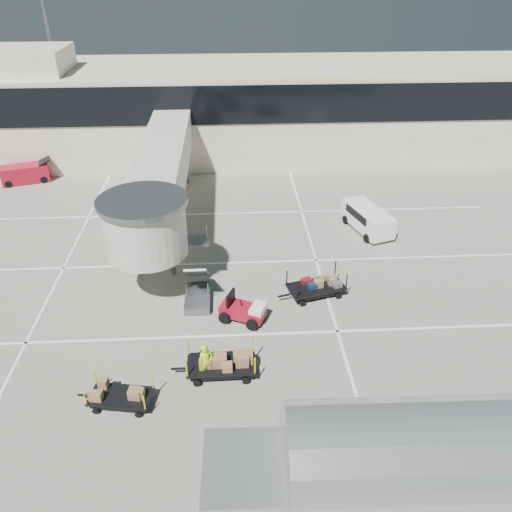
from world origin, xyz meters
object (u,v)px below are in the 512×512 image
object	(u,v)px
box_cart_far	(121,397)
ground_worker	(206,362)
baggage_tug	(244,311)
box_cart_near	(219,363)
minivan	(367,217)
suitcase_cart	(316,287)
belt_loader	(26,174)

from	to	relation	value
box_cart_far	ground_worker	world-z (taller)	ground_worker
box_cart_far	baggage_tug	bearing A→B (deg)	54.61
box_cart_near	minivan	distance (m)	17.03
suitcase_cart	box_cart_near	world-z (taller)	same
box_cart_far	belt_loader	bearing A→B (deg)	125.31
box_cart_far	minivan	size ratio (longest dim) A/B	0.72
minivan	ground_worker	bearing A→B (deg)	-145.56
suitcase_cart	box_cart_far	size ratio (longest dim) A/B	1.19
ground_worker	baggage_tug	bearing A→B (deg)	37.87
baggage_tug	minivan	world-z (taller)	minivan
box_cart_near	box_cart_far	distance (m)	4.55
box_cart_far	belt_loader	world-z (taller)	belt_loader
baggage_tug	ground_worker	distance (m)	4.66
minivan	belt_loader	distance (m)	28.73
ground_worker	box_cart_far	bearing A→B (deg)	172.10
baggage_tug	suitcase_cart	bearing A→B (deg)	49.41
belt_loader	suitcase_cart	bearing A→B (deg)	-55.82
baggage_tug	belt_loader	bearing A→B (deg)	156.47
box_cart_near	ground_worker	distance (m)	0.74
box_cart_far	minivan	world-z (taller)	minivan
box_cart_near	ground_worker	world-z (taller)	ground_worker
baggage_tug	minivan	distance (m)	13.17
box_cart_near	minivan	size ratio (longest dim) A/B	0.83
minivan	suitcase_cart	bearing A→B (deg)	-139.65
box_cart_near	box_cart_far	size ratio (longest dim) A/B	1.16
baggage_tug	box_cart_far	bearing A→B (deg)	-110.49
box_cart_near	suitcase_cart	bearing A→B (deg)	46.63
box_cart_near	belt_loader	distance (m)	28.86
belt_loader	ground_worker	bearing A→B (deg)	-73.33
belt_loader	baggage_tug	bearing A→B (deg)	-64.86
belt_loader	minivan	bearing A→B (deg)	-37.68
baggage_tug	ground_worker	bearing A→B (deg)	-89.64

